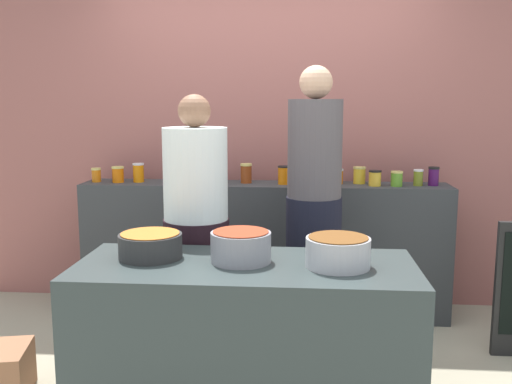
% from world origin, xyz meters
% --- Properties ---
extents(ground, '(12.00, 12.00, 0.00)m').
position_xyz_m(ground, '(0.00, 0.00, 0.00)').
color(ground, '#A09980').
extents(storefront_wall, '(4.80, 0.12, 3.00)m').
position_xyz_m(storefront_wall, '(0.00, 1.45, 1.50)').
color(storefront_wall, '#9A5A54').
rests_on(storefront_wall, ground).
extents(display_shelf, '(2.70, 0.36, 0.99)m').
position_xyz_m(display_shelf, '(0.00, 1.10, 0.50)').
color(display_shelf, '#35383B').
rests_on(display_shelf, ground).
extents(prep_table, '(1.70, 0.70, 0.79)m').
position_xyz_m(prep_table, '(0.00, -0.30, 0.40)').
color(prep_table, '#303B3B').
rests_on(prep_table, ground).
extents(preserve_jar_0, '(0.07, 0.07, 0.11)m').
position_xyz_m(preserve_jar_0, '(-1.26, 1.09, 1.05)').
color(preserve_jar_0, orange).
rests_on(preserve_jar_0, display_shelf).
extents(preserve_jar_1, '(0.09, 0.09, 0.12)m').
position_xyz_m(preserve_jar_1, '(-1.09, 1.08, 1.05)').
color(preserve_jar_1, orange).
rests_on(preserve_jar_1, display_shelf).
extents(preserve_jar_2, '(0.08, 0.08, 0.14)m').
position_xyz_m(preserve_jar_2, '(-0.95, 1.11, 1.06)').
color(preserve_jar_2, orange).
rests_on(preserve_jar_2, display_shelf).
extents(preserve_jar_3, '(0.07, 0.07, 0.13)m').
position_xyz_m(preserve_jar_3, '(-0.67, 1.05, 1.06)').
color(preserve_jar_3, '#A62012').
rests_on(preserve_jar_3, display_shelf).
extents(preserve_jar_4, '(0.09, 0.09, 0.14)m').
position_xyz_m(preserve_jar_4, '(-0.53, 1.15, 1.06)').
color(preserve_jar_4, '#3E1A5B').
rests_on(preserve_jar_4, display_shelf).
extents(preserve_jar_5, '(0.09, 0.09, 0.12)m').
position_xyz_m(preserve_jar_5, '(-0.35, 1.05, 1.05)').
color(preserve_jar_5, '#2B5937').
rests_on(preserve_jar_5, display_shelf).
extents(preserve_jar_6, '(0.09, 0.09, 0.14)m').
position_xyz_m(preserve_jar_6, '(-0.14, 1.12, 1.07)').
color(preserve_jar_6, maroon).
rests_on(preserve_jar_6, display_shelf).
extents(preserve_jar_7, '(0.09, 0.09, 0.13)m').
position_xyz_m(preserve_jar_7, '(0.14, 1.08, 1.06)').
color(preserve_jar_7, orange).
rests_on(preserve_jar_7, display_shelf).
extents(preserve_jar_8, '(0.08, 0.08, 0.11)m').
position_xyz_m(preserve_jar_8, '(0.29, 1.03, 1.05)').
color(preserve_jar_8, orange).
rests_on(preserve_jar_8, display_shelf).
extents(preserve_jar_9, '(0.08, 0.08, 0.11)m').
position_xyz_m(preserve_jar_9, '(0.54, 1.14, 1.05)').
color(preserve_jar_9, orange).
rests_on(preserve_jar_9, display_shelf).
extents(preserve_jar_10, '(0.09, 0.09, 0.12)m').
position_xyz_m(preserve_jar_10, '(0.70, 1.16, 1.05)').
color(preserve_jar_10, yellow).
rests_on(preserve_jar_10, display_shelf).
extents(preserve_jar_11, '(0.09, 0.09, 0.11)m').
position_xyz_m(preserve_jar_11, '(0.80, 1.05, 1.05)').
color(preserve_jar_11, yellow).
rests_on(preserve_jar_11, display_shelf).
extents(preserve_jar_12, '(0.09, 0.09, 0.11)m').
position_xyz_m(preserve_jar_12, '(0.95, 1.05, 1.05)').
color(preserve_jar_12, '#5D992A').
rests_on(preserve_jar_12, display_shelf).
extents(preserve_jar_13, '(0.07, 0.07, 0.12)m').
position_xyz_m(preserve_jar_13, '(1.11, 1.09, 1.05)').
color(preserve_jar_13, olive).
rests_on(preserve_jar_13, display_shelf).
extents(preserve_jar_14, '(0.08, 0.08, 0.14)m').
position_xyz_m(preserve_jar_14, '(1.22, 1.10, 1.06)').
color(preserve_jar_14, '#44124F').
rests_on(preserve_jar_14, display_shelf).
extents(cooking_pot_left, '(0.33, 0.33, 0.13)m').
position_xyz_m(cooking_pot_left, '(-0.50, -0.23, 0.86)').
color(cooking_pot_left, '#2D2D2D').
rests_on(cooking_pot_left, prep_table).
extents(cooking_pot_center, '(0.30, 0.30, 0.16)m').
position_xyz_m(cooking_pot_center, '(-0.03, -0.26, 0.87)').
color(cooking_pot_center, gray).
rests_on(cooking_pot_center, prep_table).
extents(cooking_pot_right, '(0.32, 0.32, 0.15)m').
position_xyz_m(cooking_pot_right, '(0.46, -0.31, 0.86)').
color(cooking_pot_right, '#B7B7BC').
rests_on(cooking_pot_right, prep_table).
extents(cook_with_tongs, '(0.40, 0.40, 1.63)m').
position_xyz_m(cook_with_tongs, '(-0.35, 0.27, 0.73)').
color(cook_with_tongs, black).
rests_on(cook_with_tongs, ground).
extents(cook_in_cap, '(0.35, 0.35, 1.81)m').
position_xyz_m(cook_in_cap, '(0.35, 0.52, 0.83)').
color(cook_in_cap, black).
rests_on(cook_in_cap, ground).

